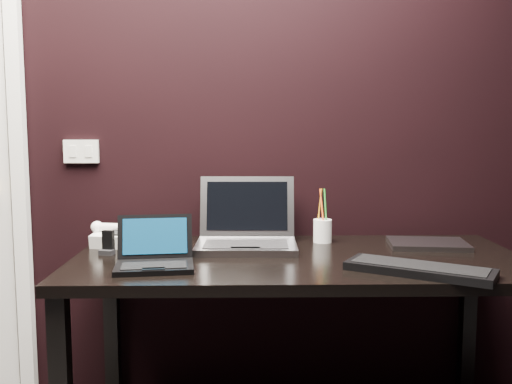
{
  "coord_description": "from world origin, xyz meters",
  "views": [
    {
      "loc": [
        0.1,
        -0.72,
        1.23
      ],
      "look_at": [
        0.14,
        1.35,
        0.99
      ],
      "focal_mm": 40.0,
      "sensor_mm": 36.0,
      "label": 1
    }
  ],
  "objects_px": {
    "desk_phone": "(118,236)",
    "pen_cup": "(322,230)",
    "silver_laptop": "(246,235)",
    "ext_keyboard": "(419,269)",
    "mobile_phone": "(108,245)",
    "closed_laptop": "(428,244)",
    "netbook": "(155,257)",
    "desk": "(298,276)"
  },
  "relations": [
    {
      "from": "desk_phone",
      "to": "pen_cup",
      "type": "distance_m",
      "value": 0.85
    },
    {
      "from": "silver_laptop",
      "to": "ext_keyboard",
      "type": "xyz_separation_m",
      "value": [
        0.58,
        -0.43,
        -0.04
      ]
    },
    {
      "from": "ext_keyboard",
      "to": "mobile_phone",
      "type": "height_order",
      "value": "mobile_phone"
    },
    {
      "from": "closed_laptop",
      "to": "desk_phone",
      "type": "relative_size",
      "value": 1.45
    },
    {
      "from": "ext_keyboard",
      "to": "desk_phone",
      "type": "xyz_separation_m",
      "value": [
        -1.11,
        0.46,
        0.03
      ]
    },
    {
      "from": "netbook",
      "to": "ext_keyboard",
      "type": "bearing_deg",
      "value": -6.45
    },
    {
      "from": "desk",
      "to": "mobile_phone",
      "type": "distance_m",
      "value": 0.74
    },
    {
      "from": "netbook",
      "to": "desk_phone",
      "type": "distance_m",
      "value": 0.42
    },
    {
      "from": "netbook",
      "to": "closed_laptop",
      "type": "relative_size",
      "value": 0.88
    },
    {
      "from": "silver_laptop",
      "to": "desk_phone",
      "type": "relative_size",
      "value": 1.78
    },
    {
      "from": "ext_keyboard",
      "to": "pen_cup",
      "type": "height_order",
      "value": "pen_cup"
    },
    {
      "from": "closed_laptop",
      "to": "netbook",
      "type": "bearing_deg",
      "value": -162.98
    },
    {
      "from": "netbook",
      "to": "silver_laptop",
      "type": "relative_size",
      "value": 0.72
    },
    {
      "from": "pen_cup",
      "to": "mobile_phone",
      "type": "bearing_deg",
      "value": -166.06
    },
    {
      "from": "desk",
      "to": "ext_keyboard",
      "type": "bearing_deg",
      "value": -35.39
    },
    {
      "from": "ext_keyboard",
      "to": "desk_phone",
      "type": "bearing_deg",
      "value": 157.18
    },
    {
      "from": "ext_keyboard",
      "to": "pen_cup",
      "type": "relative_size",
      "value": 2.17
    },
    {
      "from": "netbook",
      "to": "silver_laptop",
      "type": "xyz_separation_m",
      "value": [
        0.32,
        0.32,
        0.02
      ]
    },
    {
      "from": "closed_laptop",
      "to": "mobile_phone",
      "type": "height_order",
      "value": "mobile_phone"
    },
    {
      "from": "silver_laptop",
      "to": "mobile_phone",
      "type": "distance_m",
      "value": 0.55
    },
    {
      "from": "ext_keyboard",
      "to": "closed_laptop",
      "type": "relative_size",
      "value": 1.49
    },
    {
      "from": "netbook",
      "to": "desk_phone",
      "type": "relative_size",
      "value": 1.27
    },
    {
      "from": "desk_phone",
      "to": "pen_cup",
      "type": "height_order",
      "value": "pen_cup"
    },
    {
      "from": "desk",
      "to": "netbook",
      "type": "bearing_deg",
      "value": -162.09
    },
    {
      "from": "silver_laptop",
      "to": "closed_laptop",
      "type": "bearing_deg",
      "value": 0.09
    },
    {
      "from": "netbook",
      "to": "mobile_phone",
      "type": "relative_size",
      "value": 3.2
    },
    {
      "from": "mobile_phone",
      "to": "pen_cup",
      "type": "height_order",
      "value": "pen_cup"
    },
    {
      "from": "netbook",
      "to": "mobile_phone",
      "type": "distance_m",
      "value": 0.3
    },
    {
      "from": "desk",
      "to": "mobile_phone",
      "type": "bearing_deg",
      "value": 176.9
    },
    {
      "from": "netbook",
      "to": "desk_phone",
      "type": "xyz_separation_m",
      "value": [
        -0.21,
        0.36,
        0.01
      ]
    },
    {
      "from": "desk_phone",
      "to": "silver_laptop",
      "type": "bearing_deg",
      "value": -4.24
    },
    {
      "from": "silver_laptop",
      "to": "ext_keyboard",
      "type": "height_order",
      "value": "silver_laptop"
    },
    {
      "from": "netbook",
      "to": "pen_cup",
      "type": "relative_size",
      "value": 1.28
    },
    {
      "from": "desk",
      "to": "closed_laptop",
      "type": "xyz_separation_m",
      "value": [
        0.54,
        0.16,
        0.09
      ]
    },
    {
      "from": "closed_laptop",
      "to": "desk_phone",
      "type": "distance_m",
      "value": 1.27
    },
    {
      "from": "mobile_phone",
      "to": "pen_cup",
      "type": "bearing_deg",
      "value": 13.94
    },
    {
      "from": "desk_phone",
      "to": "mobile_phone",
      "type": "relative_size",
      "value": 2.51
    },
    {
      "from": "desk_phone",
      "to": "pen_cup",
      "type": "bearing_deg",
      "value": 3.8
    },
    {
      "from": "closed_laptop",
      "to": "ext_keyboard",
      "type": "bearing_deg",
      "value": -111.08
    },
    {
      "from": "ext_keyboard",
      "to": "silver_laptop",
      "type": "bearing_deg",
      "value": 143.6
    },
    {
      "from": "desk",
      "to": "netbook",
      "type": "distance_m",
      "value": 0.56
    },
    {
      "from": "desk",
      "to": "ext_keyboard",
      "type": "xyz_separation_m",
      "value": [
        0.38,
        -0.27,
        0.09
      ]
    }
  ]
}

